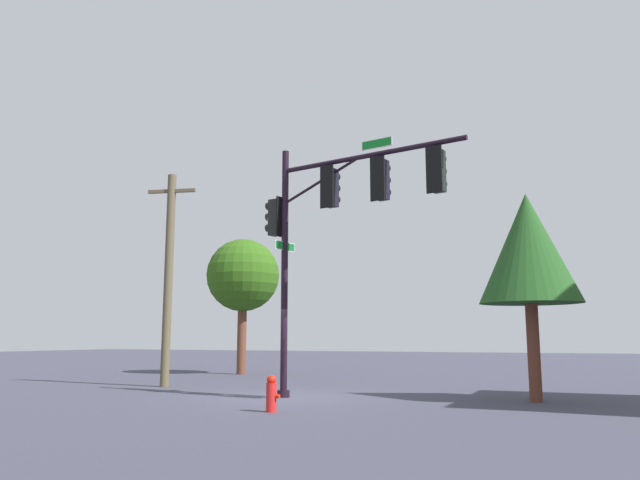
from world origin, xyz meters
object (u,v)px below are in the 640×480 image
(signal_pole_assembly, at_px, (336,210))
(fire_hydrant, at_px, (271,394))
(tree_near, at_px, (528,249))
(tree_mid, at_px, (243,276))
(utility_pole, at_px, (168,275))

(signal_pole_assembly, bearing_deg, fire_hydrant, -97.66)
(fire_hydrant, relative_size, tree_near, 0.15)
(signal_pole_assembly, relative_size, tree_mid, 1.14)
(fire_hydrant, bearing_deg, signal_pole_assembly, 82.34)
(fire_hydrant, xyz_separation_m, tree_mid, (-8.32, 12.78, 4.21))
(fire_hydrant, distance_m, tree_mid, 15.82)
(signal_pole_assembly, relative_size, utility_pole, 0.96)
(signal_pole_assembly, height_order, tree_mid, signal_pole_assembly)
(fire_hydrant, distance_m, tree_near, 8.14)
(fire_hydrant, height_order, tree_mid, tree_mid)
(utility_pole, relative_size, fire_hydrant, 9.14)
(tree_near, bearing_deg, signal_pole_assembly, -159.86)
(tree_mid, bearing_deg, fire_hydrant, -56.94)
(utility_pole, distance_m, tree_near, 12.30)
(fire_hydrant, bearing_deg, utility_pole, 143.31)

